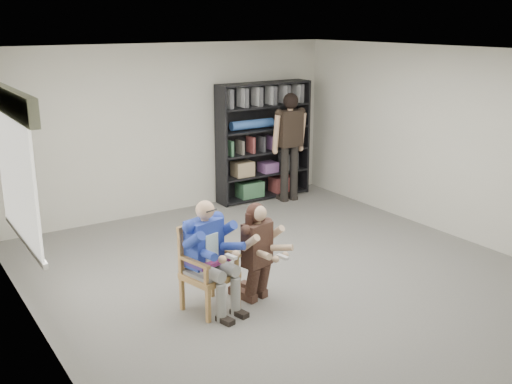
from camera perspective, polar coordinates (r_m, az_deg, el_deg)
room_shell at (r=7.15m, az=3.96°, el=1.81°), size 6.00×7.00×2.80m
floor at (r=7.62m, az=3.76°, el=-8.44°), size 6.00×7.00×0.01m
window_left at (r=6.82m, az=-21.75°, el=1.97°), size 0.16×2.00×1.75m
armchair at (r=6.73m, az=-4.45°, el=-7.27°), size 0.69×0.68×0.99m
seated_man at (r=6.68m, az=-4.48°, el=-6.10°), size 0.72×0.88×1.29m
kneeling_woman at (r=6.87m, az=0.28°, el=-5.86°), size 0.67×0.89×1.18m
bookshelf at (r=10.80m, az=0.74°, el=4.86°), size 1.80×0.38×2.10m
standing_man at (r=10.63m, az=3.22°, el=4.17°), size 0.62×0.38×1.92m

